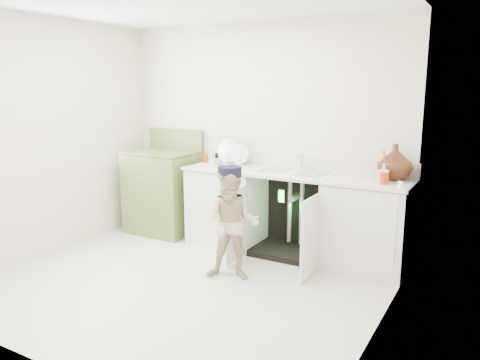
% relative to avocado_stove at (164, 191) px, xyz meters
% --- Properties ---
extents(ground, '(3.50, 3.50, 0.00)m').
position_rel_avocado_stove_xyz_m(ground, '(1.17, -1.18, -0.52)').
color(ground, beige).
rests_on(ground, ground).
extents(room_shell, '(6.00, 5.50, 1.26)m').
position_rel_avocado_stove_xyz_m(room_shell, '(1.17, -1.18, 0.73)').
color(room_shell, beige).
rests_on(room_shell, ground).
extents(counter_run, '(2.44, 1.02, 1.24)m').
position_rel_avocado_stove_xyz_m(counter_run, '(1.76, 0.03, -0.04)').
color(counter_run, white).
rests_on(counter_run, ground).
extents(avocado_stove, '(0.81, 0.65, 1.26)m').
position_rel_avocado_stove_xyz_m(avocado_stove, '(0.00, 0.00, 0.00)').
color(avocado_stove, olive).
rests_on(avocado_stove, ground).
extents(repair_worker, '(0.62, 0.82, 1.07)m').
position_rel_avocado_stove_xyz_m(repair_worker, '(1.50, -0.86, 0.02)').
color(repair_worker, beige).
rests_on(repair_worker, ground).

